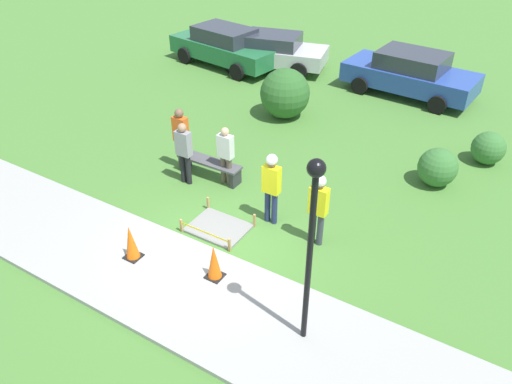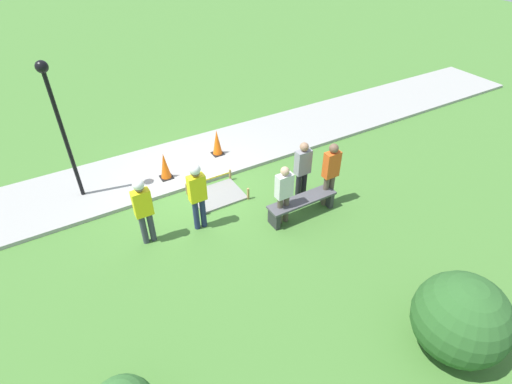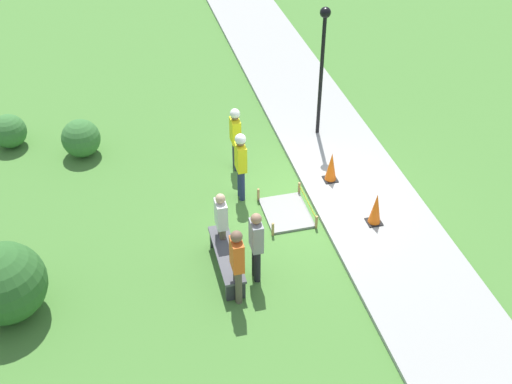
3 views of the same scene
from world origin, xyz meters
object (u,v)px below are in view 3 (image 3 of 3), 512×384
worker_assistant (241,161)px  lamppost_near (323,53)px  park_bench (227,258)px  worker_supervisor (235,134)px  bystander_in_gray_shirt (221,221)px  traffic_cone_near_patch (376,209)px  bystander_in_white_shirt (256,243)px  traffic_cone_far_patch (331,167)px  bystander_in_orange_shirt (237,262)px

worker_assistant → lamppost_near: lamppost_near is taller
park_bench → worker_supervisor: 3.83m
worker_supervisor → bystander_in_gray_shirt: 3.23m
worker_assistant → lamppost_near: bearing=-50.4°
traffic_cone_near_patch → bystander_in_white_shirt: size_ratio=0.47×
worker_supervisor → lamppost_near: (0.99, -2.55, 1.44)m
bystander_in_gray_shirt → bystander_in_white_shirt: bearing=-150.0°
worker_assistant → bystander_in_white_shirt: worker_assistant is taller
traffic_cone_far_patch → bystander_in_white_shirt: 3.85m
traffic_cone_near_patch → bystander_in_gray_shirt: bystander_in_gray_shirt is taller
traffic_cone_near_patch → park_bench: traffic_cone_near_patch is taller
bystander_in_gray_shirt → lamppost_near: bearing=-41.1°
traffic_cone_far_patch → bystander_in_white_shirt: bearing=136.6°
park_bench → lamppost_near: size_ratio=0.51×
bystander_in_orange_shirt → bystander_in_white_shirt: bystander_in_orange_shirt is taller
traffic_cone_far_patch → bystander_in_gray_shirt: bearing=120.5°
worker_supervisor → bystander_in_gray_shirt: worker_supervisor is taller
park_bench → worker_assistant: bearing=-20.1°
traffic_cone_near_patch → park_bench: size_ratio=0.44×
park_bench → bystander_in_orange_shirt: bearing=-177.2°
park_bench → bystander_in_white_shirt: 0.90m
traffic_cone_near_patch → worker_supervisor: worker_supervisor is taller
traffic_cone_far_patch → lamppost_near: lamppost_near is taller
bystander_in_orange_shirt → worker_supervisor: bearing=-12.3°
bystander_in_gray_shirt → park_bench: bearing=177.8°
traffic_cone_near_patch → lamppost_near: lamppost_near is taller
worker_assistant → bystander_in_gray_shirt: 2.03m
traffic_cone_near_patch → bystander_in_white_shirt: (-0.96, 3.04, 0.47)m
bystander_in_gray_shirt → bystander_in_white_shirt: size_ratio=0.94×
lamppost_near → bystander_in_white_shirt: bearing=148.8°
traffic_cone_near_patch → worker_assistant: (1.80, 2.72, 0.58)m
worker_assistant → lamppost_near: (2.23, -2.70, 1.40)m
bystander_in_white_shirt → park_bench: bearing=56.7°
worker_supervisor → lamppost_near: bearing=-68.7°
traffic_cone_near_patch → bystander_in_orange_shirt: 3.87m
worker_supervisor → bystander_in_orange_shirt: bystander_in_orange_shirt is taller
park_bench → worker_supervisor: bearing=-15.8°
lamppost_near → traffic_cone_far_patch: bearing=169.8°
bystander_in_white_shirt → traffic_cone_far_patch: bearing=-43.4°
lamppost_near → worker_assistant: bearing=129.6°
park_bench → bystander_in_gray_shirt: (0.56, -0.02, 0.55)m
traffic_cone_far_patch → worker_supervisor: (1.21, 2.15, 0.55)m
bystander_in_white_shirt → lamppost_near: bearing=-31.2°
lamppost_near → worker_supervisor: bearing=111.3°
lamppost_near → park_bench: bearing=142.3°
worker_supervisor → bystander_in_white_shirt: bearing=173.2°
traffic_cone_far_patch → lamppost_near: size_ratio=0.22×
bystander_in_gray_shirt → lamppost_near: (4.06, -3.55, 1.58)m
park_bench → worker_assistant: worker_assistant is taller
worker_supervisor → worker_assistant: 1.25m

